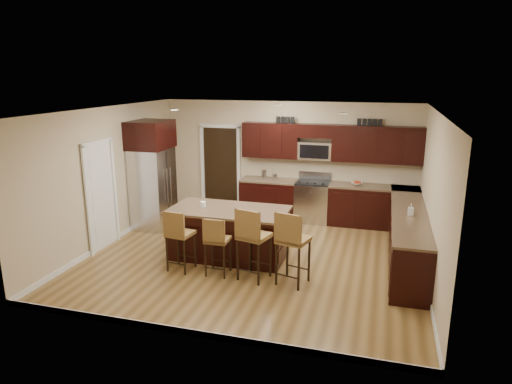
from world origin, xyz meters
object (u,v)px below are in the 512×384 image
(stool_left, at_px, (178,234))
(stool_mid, at_px, (216,240))
(range, at_px, (313,201))
(refrigerator, at_px, (152,174))
(island, at_px, (229,234))
(stool_extra, at_px, (291,240))
(stool_right, at_px, (252,236))

(stool_left, bearing_deg, stool_mid, 7.61)
(range, height_order, stool_mid, range)
(range, relative_size, refrigerator, 0.47)
(stool_left, height_order, stool_mid, stool_left)
(range, bearing_deg, island, -114.50)
(island, bearing_deg, range, 65.55)
(stool_mid, bearing_deg, refrigerator, 137.53)
(range, relative_size, stool_mid, 1.09)
(refrigerator, bearing_deg, stool_mid, -41.95)
(range, height_order, stool_extra, stool_extra)
(stool_left, bearing_deg, island, 61.17)
(island, distance_m, stool_extra, 1.62)
(stool_left, xyz_separation_m, stool_mid, (0.69, 0.00, -0.04))
(range, xyz_separation_m, stool_right, (-0.46, -3.37, 0.30))
(stool_right, distance_m, stool_extra, 0.65)
(range, bearing_deg, refrigerator, -157.56)
(stool_left, relative_size, stool_mid, 1.07)
(range, xyz_separation_m, island, (-1.15, -2.52, -0.04))
(island, relative_size, stool_right, 1.75)
(stool_mid, height_order, refrigerator, refrigerator)
(island, height_order, stool_mid, stool_mid)
(stool_right, distance_m, refrigerator, 3.51)
(island, relative_size, refrigerator, 0.92)
(stool_extra, bearing_deg, stool_mid, -165.89)
(stool_left, distance_m, refrigerator, 2.58)
(refrigerator, height_order, stool_extra, refrigerator)
(stool_right, bearing_deg, stool_extra, 14.57)
(range, relative_size, island, 0.51)
(range, relative_size, stool_left, 1.02)
(stool_left, height_order, stool_right, stool_right)
(stool_mid, bearing_deg, island, 94.35)
(stool_mid, relative_size, stool_right, 0.83)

